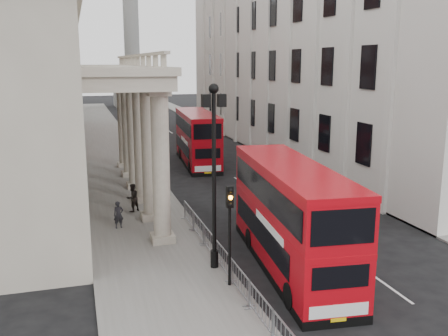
# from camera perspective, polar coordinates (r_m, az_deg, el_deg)

# --- Properties ---
(ground) EXTENTS (260.00, 260.00, 0.00)m
(ground) POSITION_cam_1_polar(r_m,az_deg,el_deg) (20.12, 3.79, -15.63)
(ground) COLOR black
(ground) RESTS_ON ground
(sidewalk_west) EXTENTS (6.00, 140.00, 0.12)m
(sidewalk_west) POSITION_cam_1_polar(r_m,az_deg,el_deg) (47.70, -12.34, 0.53)
(sidewalk_west) COLOR slate
(sidewalk_west) RESTS_ON ground
(sidewalk_east) EXTENTS (3.00, 140.00, 0.12)m
(sidewalk_east) POSITION_cam_1_polar(r_m,az_deg,el_deg) (51.55, 6.25, 1.59)
(sidewalk_east) COLOR slate
(sidewalk_east) RESTS_ON ground
(kerb) EXTENTS (0.20, 140.00, 0.14)m
(kerb) POSITION_cam_1_polar(r_m,az_deg,el_deg) (47.99, -8.83, 0.75)
(kerb) COLOR slate
(kerb) RESTS_ON ground
(portico_building) EXTENTS (9.00, 28.00, 12.00)m
(portico_building) POSITION_cam_1_polar(r_m,az_deg,el_deg) (35.08, -23.53, 5.58)
(portico_building) COLOR #9D9384
(portico_building) RESTS_ON ground
(brick_building) EXTENTS (9.00, 32.00, 22.00)m
(brick_building) POSITION_cam_1_polar(r_m,az_deg,el_deg) (64.82, -20.88, 12.73)
(brick_building) COLOR brown
(brick_building) RESTS_ON ground
(west_building_far) EXTENTS (9.00, 30.00, 20.00)m
(west_building_far) POSITION_cam_1_polar(r_m,az_deg,el_deg) (96.76, -19.56, 11.74)
(west_building_far) COLOR #9D9384
(west_building_far) RESTS_ON ground
(east_building) EXTENTS (8.00, 55.00, 25.00)m
(east_building) POSITION_cam_1_polar(r_m,az_deg,el_deg) (53.64, 8.26, 15.29)
(east_building) COLOR beige
(east_building) RESTS_ON ground
(monument_column) EXTENTS (8.00, 8.00, 54.20)m
(monument_column) POSITION_cam_1_polar(r_m,az_deg,el_deg) (109.57, -10.55, 15.30)
(monument_column) COLOR #60605E
(monument_column) RESTS_ON ground
(lamp_post_south) EXTENTS (1.05, 0.44, 8.32)m
(lamp_post_south) POSITION_cam_1_polar(r_m,az_deg,el_deg) (21.90, -1.15, 0.37)
(lamp_post_south) COLOR black
(lamp_post_south) RESTS_ON sidewalk_west
(lamp_post_mid) EXTENTS (1.05, 0.44, 8.32)m
(lamp_post_mid) POSITION_cam_1_polar(r_m,az_deg,el_deg) (37.38, -7.76, 5.12)
(lamp_post_mid) COLOR black
(lamp_post_mid) RESTS_ON sidewalk_west
(lamp_post_north) EXTENTS (1.05, 0.44, 8.32)m
(lamp_post_north) POSITION_cam_1_polar(r_m,az_deg,el_deg) (53.16, -10.50, 7.05)
(lamp_post_north) COLOR black
(lamp_post_north) RESTS_ON sidewalk_west
(traffic_light) EXTENTS (0.28, 0.33, 4.30)m
(traffic_light) POSITION_cam_1_polar(r_m,az_deg,el_deg) (20.51, 0.66, -5.65)
(traffic_light) COLOR black
(traffic_light) RESTS_ON sidewalk_west
(crowd_barriers) EXTENTS (0.50, 18.75, 1.10)m
(crowd_barriers) POSITION_cam_1_polar(r_m,az_deg,el_deg) (21.63, 0.83, -11.59)
(crowd_barriers) COLOR gray
(crowd_barriers) RESTS_ON sidewalk_west
(bus_near) EXTENTS (3.85, 11.43, 4.84)m
(bus_near) POSITION_cam_1_polar(r_m,az_deg,el_deg) (22.96, 7.65, -5.32)
(bus_near) COLOR #B40812
(bus_near) RESTS_ON ground
(bus_far) EXTENTS (3.57, 11.31, 4.80)m
(bus_far) POSITION_cam_1_polar(r_m,az_deg,el_deg) (46.35, -3.09, 3.54)
(bus_far) COLOR #9C070F
(bus_far) RESTS_ON ground
(pedestrian_a) EXTENTS (0.61, 0.45, 1.54)m
(pedestrian_a) POSITION_cam_1_polar(r_m,az_deg,el_deg) (28.86, -11.97, -5.25)
(pedestrian_a) COLOR black
(pedestrian_a) RESTS_ON sidewalk_west
(pedestrian_b) EXTENTS (1.09, 1.02, 1.78)m
(pedestrian_b) POSITION_cam_1_polar(r_m,az_deg,el_deg) (31.77, -10.43, -3.37)
(pedestrian_b) COLOR black
(pedestrian_b) RESTS_ON sidewalk_west
(pedestrian_c) EXTENTS (0.81, 0.57, 1.56)m
(pedestrian_c) POSITION_cam_1_polar(r_m,az_deg,el_deg) (38.44, -9.20, -0.81)
(pedestrian_c) COLOR black
(pedestrian_c) RESTS_ON sidewalk_west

